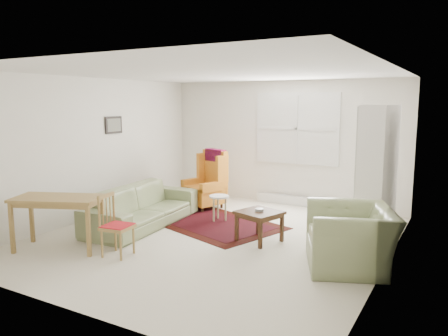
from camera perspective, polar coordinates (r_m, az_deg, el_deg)
The scene contains 10 objects.
room at distance 6.72m, azimuth -0.23°, elevation 1.63°, with size 5.04×5.54×2.51m.
rug at distance 7.63m, azimuth -1.71°, elevation -7.08°, with size 2.39×1.54×0.02m, color black, non-canonical shape.
sofa at distance 7.49m, azimuth -10.57°, elevation -3.99°, with size 2.27×0.89×0.92m, color #808C5D.
armchair at distance 5.78m, azimuth 16.20°, elevation -7.96°, with size 1.18×1.03×0.92m, color #808C5D.
wingback_chair at distance 8.56m, azimuth -2.63°, elevation -1.46°, with size 0.66×0.70×1.15m, color orange, non-canonical shape.
coffee_table at distance 6.61m, azimuth 4.63°, elevation -7.57°, with size 0.57×0.57×0.47m, color #3C2312, non-canonical shape.
stool at distance 7.70m, azimuth -0.65°, elevation -5.25°, with size 0.34×0.34×0.46m, color white, non-canonical shape.
cabinet at distance 7.24m, azimuth 19.40°, elevation -0.28°, with size 0.43×0.81×2.03m, color silver, non-canonical shape.
desk at distance 6.64m, azimuth -20.80°, elevation -6.74°, with size 1.20×0.60×0.76m, color #9F7C40, non-canonical shape.
desk_chair at distance 6.11m, azimuth -13.76°, elevation -7.30°, with size 0.37×0.37×0.85m, color #9F7C40, non-canonical shape.
Camera 1 is at (3.32, -5.58, 2.07)m, focal length 35.00 mm.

